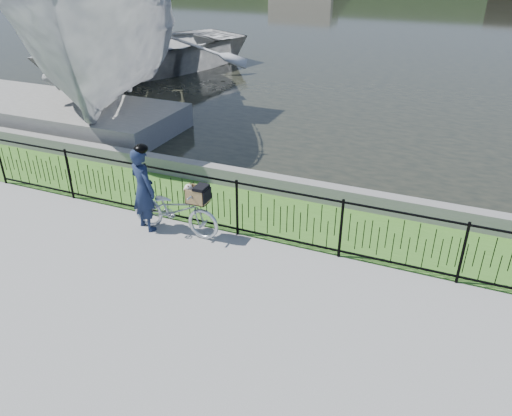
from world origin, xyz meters
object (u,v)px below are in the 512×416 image
at_px(cyclist, 143,188).
at_px(boat_far, 141,49).
at_px(bicycle_rig, 176,209).
at_px(dock, 31,109).
at_px(boat_near, 110,37).

height_order(cyclist, boat_far, boat_far).
bearing_deg(cyclist, bicycle_rig, 7.92).
height_order(dock, boat_near, boat_near).
bearing_deg(dock, boat_far, 95.26).
bearing_deg(boat_near, dock, -128.39).
bearing_deg(boat_near, bicycle_rig, -46.25).
distance_m(dock, cyclist, 8.47).
xyz_separation_m(bicycle_rig, boat_near, (-6.16, 6.44, 1.83)).
height_order(bicycle_rig, boat_far, boat_far).
xyz_separation_m(dock, boat_far, (-0.65, 7.09, 0.64)).
bearing_deg(boat_far, cyclist, -55.40).
relative_size(cyclist, boat_near, 0.14).
bearing_deg(cyclist, boat_near, 130.30).
xyz_separation_m(bicycle_rig, cyclist, (-0.63, -0.09, 0.37)).
bearing_deg(cyclist, boat_far, 124.60).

